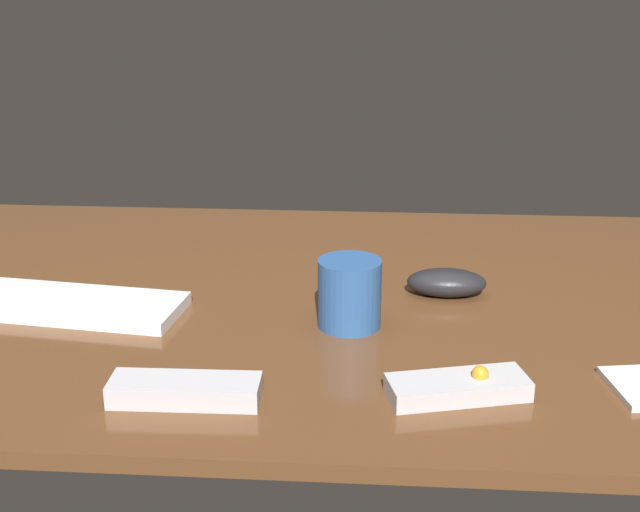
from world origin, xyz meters
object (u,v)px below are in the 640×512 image
Objects in this scene: keyboard at (27,301)px; computer_mouse at (447,283)px; media_remote at (459,387)px; coffee_mug at (350,293)px; tv_remote at (185,390)px.

computer_mouse is at bearing 15.38° from keyboard.
computer_mouse is at bearing 74.39° from media_remote.
coffee_mug is at bearing 3.25° from keyboard.
keyboard is at bearing 175.97° from coffee_mug.
computer_mouse is 0.68× the size of tv_remote.
coffee_mug reaches higher than keyboard.
media_remote is at bearing 4.96° from tv_remote.
tv_remote reaches higher than keyboard.
media_remote is 22.21cm from coffee_mug.
coffee_mug is (-12.56, 18.01, 3.34)cm from media_remote.
tv_remote is (27.17, -24.17, 0.43)cm from keyboard.
computer_mouse is (57.20, 8.14, 1.11)cm from keyboard.
tv_remote is (-30.03, -32.31, -0.69)cm from computer_mouse.
computer_mouse is 29.26cm from media_remote.
coffee_mug is (43.99, -3.10, 3.64)cm from keyboard.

